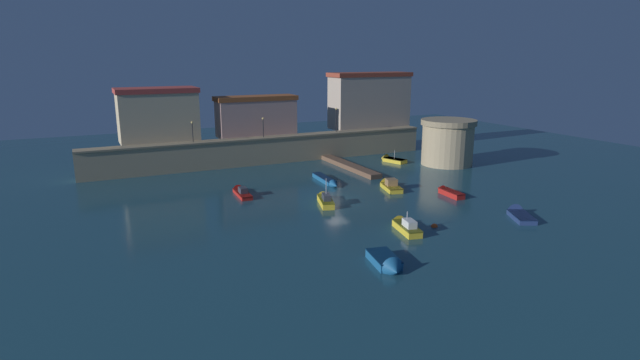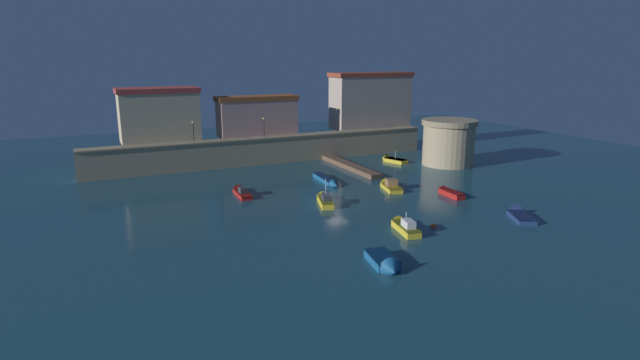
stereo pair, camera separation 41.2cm
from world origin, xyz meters
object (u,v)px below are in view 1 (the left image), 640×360
(quay_lamp_2, at_px, (336,116))
(moored_boat_0, at_px, (404,225))
(moored_boat_8, at_px, (518,214))
(moored_boat_4, at_px, (390,160))
(quay_lamp_0, at_px, (192,128))
(moored_boat_1, at_px, (241,192))
(moored_boat_3, at_px, (389,185))
(mooring_buoy_0, at_px, (434,227))
(moored_boat_7, at_px, (388,263))
(moored_boat_5, at_px, (327,180))
(quay_lamp_1, at_px, (263,124))
(moored_boat_6, at_px, (448,192))
(fortress_tower, at_px, (448,142))
(moored_boat_2, at_px, (325,199))

(quay_lamp_2, height_order, moored_boat_0, quay_lamp_2)
(moored_boat_8, bearing_deg, moored_boat_4, 19.26)
(quay_lamp_0, distance_m, quay_lamp_2, 23.10)
(quay_lamp_0, relative_size, moored_boat_1, 0.51)
(moored_boat_3, bearing_deg, mooring_buoy_0, 178.67)
(quay_lamp_0, distance_m, moored_boat_3, 29.39)
(moored_boat_3, distance_m, moored_boat_7, 24.55)
(moored_boat_5, bearing_deg, quay_lamp_1, -163.73)
(moored_boat_0, height_order, moored_boat_8, moored_boat_0)
(moored_boat_6, distance_m, mooring_buoy_0, 12.32)
(moored_boat_6, bearing_deg, fortress_tower, -34.80)
(quay_lamp_0, distance_m, moored_boat_7, 42.37)
(quay_lamp_2, xyz_separation_m, moored_boat_5, (-9.17, -15.16, -6.32))
(quay_lamp_1, bearing_deg, moored_boat_5, -77.69)
(moored_boat_1, height_order, moored_boat_4, moored_boat_4)
(fortress_tower, distance_m, quay_lamp_1, 28.06)
(quay_lamp_2, relative_size, moored_boat_7, 0.83)
(moored_boat_4, bearing_deg, moored_boat_6, 148.26)
(moored_boat_1, bearing_deg, quay_lamp_0, 10.29)
(moored_boat_4, xyz_separation_m, mooring_buoy_0, (-13.37, -28.09, -0.31))
(fortress_tower, bearing_deg, moored_boat_1, -174.89)
(fortress_tower, relative_size, moored_boat_5, 1.14)
(quay_lamp_0, xyz_separation_m, moored_boat_5, (13.93, -15.16, -5.79))
(quay_lamp_0, xyz_separation_m, quay_lamp_2, (23.10, 0.00, 0.53))
(fortress_tower, bearing_deg, moored_boat_2, -157.49)
(moored_boat_0, bearing_deg, moored_boat_6, -44.20)
(fortress_tower, relative_size, moored_boat_8, 1.64)
(fortress_tower, height_order, moored_boat_5, fortress_tower)
(quay_lamp_0, relative_size, quay_lamp_2, 0.76)
(quay_lamp_2, xyz_separation_m, moored_boat_2, (-13.55, -23.46, -6.18))
(moored_boat_0, bearing_deg, moored_boat_1, 40.11)
(moored_boat_3, xyz_separation_m, moored_boat_4, (9.28, 13.86, -0.12))
(quay_lamp_2, bearing_deg, quay_lamp_1, 180.00)
(quay_lamp_1, relative_size, moored_boat_5, 0.41)
(moored_boat_7, bearing_deg, mooring_buoy_0, 134.20)
(moored_boat_2, height_order, moored_boat_7, moored_boat_2)
(mooring_buoy_0, bearing_deg, moored_boat_2, 117.19)
(moored_boat_8, height_order, mooring_buoy_0, moored_boat_8)
(moored_boat_4, height_order, mooring_buoy_0, moored_boat_4)
(fortress_tower, distance_m, moored_boat_6, 18.09)
(moored_boat_2, xyz_separation_m, moored_boat_4, (19.44, 16.28, -0.16))
(moored_boat_2, bearing_deg, moored_boat_7, -173.90)
(moored_boat_3, relative_size, moored_boat_8, 1.07)
(fortress_tower, distance_m, moored_boat_3, 18.11)
(quay_lamp_1, xyz_separation_m, moored_boat_1, (-8.49, -15.70, -5.79))
(quay_lamp_1, relative_size, moored_boat_6, 0.63)
(fortress_tower, xyz_separation_m, moored_boat_7, (-29.32, -28.81, -3.10))
(moored_boat_2, bearing_deg, moored_boat_4, -33.39)
(moored_boat_4, bearing_deg, moored_boat_2, 111.51)
(mooring_buoy_0, bearing_deg, moored_boat_7, -146.51)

